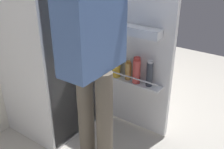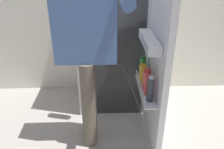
{
  "view_description": "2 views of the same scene",
  "coord_description": "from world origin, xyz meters",
  "views": [
    {
      "loc": [
        -1.42,
        -1.09,
        1.53
      ],
      "look_at": [
        0.05,
        -0.06,
        0.65
      ],
      "focal_mm": 42.11,
      "sensor_mm": 36.0,
      "label": 1
    },
    {
      "loc": [
        -0.05,
        -1.77,
        1.52
      ],
      "look_at": [
        -0.0,
        -0.07,
        0.66
      ],
      "focal_mm": 36.53,
      "sensor_mm": 36.0,
      "label": 2
    }
  ],
  "objects": [
    {
      "name": "refrigerator",
      "position": [
        0.03,
        0.5,
        0.85
      ],
      "size": [
        0.73,
        1.26,
        1.71
      ],
      "color": "white",
      "rests_on": "ground_plane"
    },
    {
      "name": "person",
      "position": [
        -0.2,
        -0.09,
        0.97
      ],
      "size": [
        0.55,
        0.77,
        1.61
      ],
      "color": "#665B4C",
      "rests_on": "ground_plane"
    },
    {
      "name": "ground_plane",
      "position": [
        0.0,
        0.0,
        0.0
      ],
      "size": [
        5.3,
        5.3,
        0.0
      ],
      "primitive_type": "plane",
      "color": "#B7B2A8"
    }
  ]
}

